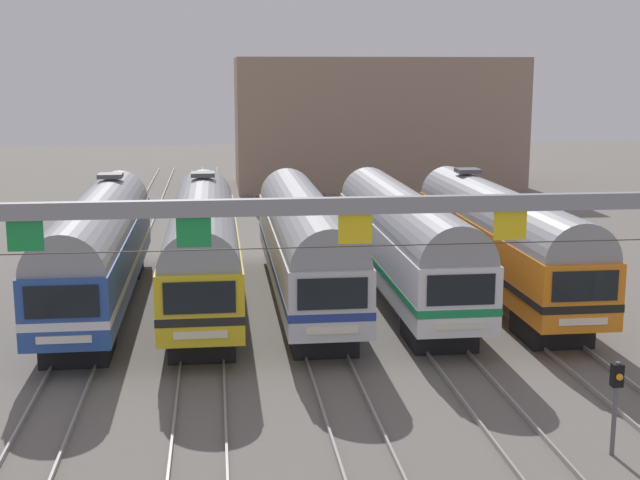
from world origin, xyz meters
name	(u,v)px	position (x,y,z in m)	size (l,w,h in m)	color
ground_plane	(304,302)	(0.00, 0.00, 0.00)	(160.00, 160.00, 0.00)	slate
track_bed	(277,229)	(0.00, 17.00, 0.07)	(18.45, 70.00, 0.15)	gray
commuter_train_blue	(99,245)	(-8.47, 0.00, 2.69)	(2.88, 18.06, 5.05)	#284C9E
commuter_train_yellow	(203,243)	(-4.24, 0.00, 2.69)	(2.88, 18.06, 5.05)	gold
commuter_train_silver	(304,240)	(0.00, -0.01, 2.69)	(2.88, 18.06, 4.77)	silver
commuter_train_white	(403,238)	(4.24, -0.01, 2.69)	(2.88, 18.06, 4.77)	white
commuter_train_orange	(499,236)	(8.47, 0.00, 2.69)	(2.88, 18.06, 5.05)	orange
catenary_gantry	(355,242)	(0.00, -13.50, 5.26)	(22.18, 0.44, 6.97)	gray
yard_signal_mast	(616,390)	(6.35, -15.96, 1.76)	(0.28, 0.35, 2.51)	#59595E
maintenance_building	(376,122)	(9.85, 37.22, 5.35)	(23.45, 10.00, 10.70)	gray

